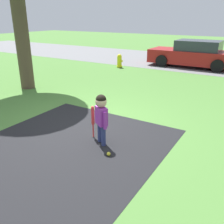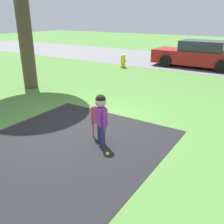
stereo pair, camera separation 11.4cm
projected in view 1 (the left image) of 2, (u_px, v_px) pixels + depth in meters
name	position (u px, v px, depth m)	size (l,w,h in m)	color
ground_plane	(81.00, 125.00, 5.95)	(60.00, 60.00, 0.00)	#477533
driveway_strip	(0.00, 189.00, 3.76)	(3.59, 7.00, 0.01)	black
street_strip	(193.00, 62.00, 13.97)	(40.00, 6.00, 0.01)	slate
child	(101.00, 113.00, 4.86)	(0.37, 0.29, 1.04)	navy
baseball_bat	(93.00, 117.00, 5.21)	(0.07, 0.07, 0.71)	red
sports_ball	(109.00, 154.00, 4.64)	(0.07, 0.07, 0.07)	yellow
fire_hydrant	(119.00, 61.00, 12.47)	(0.32, 0.28, 0.66)	yellow
parked_car	(194.00, 55.00, 12.52)	(4.32, 1.84, 1.31)	maroon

